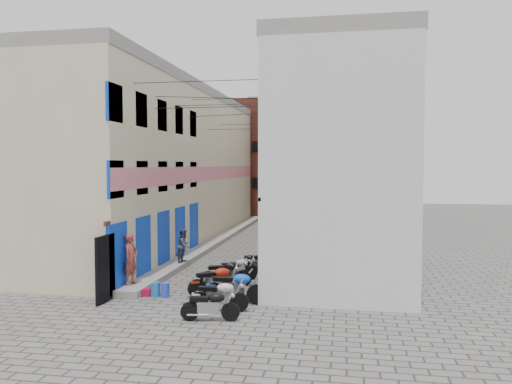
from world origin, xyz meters
The scene contains 21 objects.
ground centered at (0.00, 0.00, 0.00)m, with size 90.00×90.00×0.00m, color #5F5C59.
plinth centered at (-2.05, 13.00, 0.12)m, with size 0.90×26.00×0.25m, color gray.
building_left centered at (-4.98, 12.95, 4.50)m, with size 5.10×27.00×9.00m.
building_right centered at (5.00, 13.00, 4.51)m, with size 5.94×26.00×9.00m.
building_far_brick_left centered at (-2.00, 28.00, 5.00)m, with size 6.00×6.00×10.00m, color maroon.
building_far_brick_right centered at (3.00, 30.00, 4.00)m, with size 5.00×6.00×8.00m, color maroon.
building_far_concrete centered at (0.00, 34.00, 5.50)m, with size 8.00×5.00×11.00m, color gray.
far_shopfront centered at (0.00, 25.20, 1.20)m, with size 2.00×0.30×2.40m, color black.
overhead_wires centered at (0.00, 7.64, 7.12)m, with size 5.80×13.02×1.32m.
motorcycle_a centered at (1.41, -1.77, 0.50)m, with size 0.54×1.71×0.99m, color black, non-canonical shape.
motorcycle_b centered at (1.42, -0.79, 0.53)m, with size 0.58×1.84×1.07m, color silver, non-canonical shape.
motorcycle_c centered at (1.72, 0.13, 0.60)m, with size 0.65×2.07×1.20m, color blue, non-canonical shape.
motorcycle_d centered at (0.87, 0.96, 0.58)m, with size 0.63×2.00×1.16m, color #A51B0B, non-canonical shape.
motorcycle_e centered at (0.92, 2.24, 0.56)m, with size 0.61×1.93×1.12m, color black, non-canonical shape.
motorcycle_f centered at (1.13, 3.21, 0.52)m, with size 0.56×1.78×1.03m, color #AFAFB4, non-canonical shape.
motorcycle_g centered at (1.90, 4.23, 0.58)m, with size 0.64×2.01×1.16m, color black, non-canonical shape.
person_a centered at (-2.25, 1.00, 1.16)m, with size 0.66×0.43×1.81m, color brown.
person_b centered at (-1.70, 5.25, 0.98)m, with size 0.71×0.55×1.46m, color #3A4557.
water_jug_near centered at (-1.15, 0.50, 0.24)m, with size 0.30×0.30×0.48m, color #246AB7.
water_jug_far centered at (-0.80, 0.50, 0.23)m, with size 0.30×0.30×0.47m, color blue.
red_crate centered at (-1.55, 0.50, 0.12)m, with size 0.38×0.29×0.24m, color #A80C31.
Camera 1 is at (5.19, -15.46, 4.49)m, focal length 35.00 mm.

